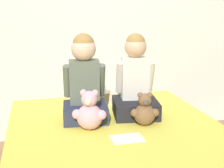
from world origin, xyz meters
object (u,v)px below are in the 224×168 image
Objects in this scene: teddy_bear_held_by_right_child at (145,111)px; bed at (120,161)px; child_on_left at (84,82)px; teddy_bear_held_by_left_child at (89,113)px; sign_card at (127,138)px; pillow_at_headboard at (98,95)px; child_on_right at (135,83)px.

bed is at bearing -146.93° from teddy_bear_held_by_right_child.
child_on_left is (-0.19, 0.32, 0.51)m from bed.
teddy_bear_held_by_left_child is at bearing -171.20° from teddy_bear_held_by_right_child.
child_on_left is at bearing 114.51° from sign_card.
pillow_at_headboard is at bearing 91.96° from teddy_bear_held_by_left_child.
teddy_bear_held_by_right_child is 0.30m from sign_card.
sign_card is (0.20, -0.44, -0.29)m from child_on_left.
child_on_left is 0.57m from sign_card.
teddy_bear_held_by_left_child is at bearing -106.82° from pillow_at_headboard.
bed is 9.03× the size of sign_card.
sign_card is at bearing -28.44° from teddy_bear_held_by_left_child.
child_on_left reaches higher than pillow_at_headboard.
teddy_bear_held_by_left_child is 0.65× the size of pillow_at_headboard.
bed is 0.41m from teddy_bear_held_by_left_child.
child_on_left is 2.26× the size of teddy_bear_held_by_left_child.
pillow_at_headboard is (0.20, 0.65, -0.07)m from teddy_bear_held_by_left_child.
teddy_bear_held_by_right_child is at bearing 21.92° from bed.
teddy_bear_held_by_right_child is at bearing -73.13° from pillow_at_headboard.
child_on_left reaches higher than teddy_bear_held_by_right_child.
child_on_right is 2.24× the size of teddy_bear_held_by_left_child.
bed is at bearing 94.34° from sign_card.
child_on_right is at bearing 47.37° from teddy_bear_held_by_left_child.
child_on_left reaches higher than teddy_bear_held_by_left_child.
pillow_at_headboard is (-0.21, 0.43, -0.20)m from child_on_right.
child_on_left is at bearing 107.78° from teddy_bear_held_by_left_child.
child_on_right is 0.48m from teddy_bear_held_by_left_child.
teddy_bear_held_by_left_child is at bearing 132.77° from sign_card.
child_on_right reaches higher than pillow_at_headboard.
pillow_at_headboard is at bearing 72.10° from child_on_left.
pillow_at_headboard is (0.19, 0.43, -0.23)m from child_on_left.
bed is 7.75× the size of teddy_bear_held_by_right_child.
pillow_at_headboard is at bearing 90.62° from sign_card.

